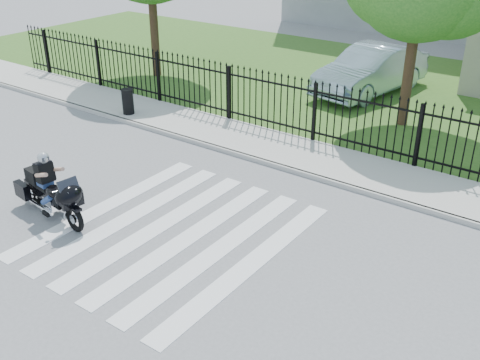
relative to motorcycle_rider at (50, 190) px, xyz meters
The scene contains 9 objects.
ground 2.90m from the motorcycle_rider, 20.94° to the left, with size 120.00×120.00×0.00m, color slate.
crosswalk 2.90m from the motorcycle_rider, 20.94° to the left, with size 5.00×5.50×0.01m, color silver, non-canonical shape.
sidewalk 6.59m from the motorcycle_rider, 66.28° to the left, with size 40.00×2.00×0.12m, color #ADAAA3.
curb 5.69m from the motorcycle_rider, 62.20° to the left, with size 40.00×0.12×0.12m, color #ADAAA3.
grass_strip 13.29m from the motorcycle_rider, 78.52° to the left, with size 40.00×12.00×0.02m, color #335C1F.
iron_fence 7.50m from the motorcycle_rider, 69.35° to the left, with size 26.00×0.04×1.80m.
motorcycle_rider is the anchor object (origin of this frame).
parked_car 12.52m from the motorcycle_rider, 80.95° to the left, with size 1.75×5.03×1.66m, color #98B0BF.
litter_bin 6.35m from the motorcycle_rider, 120.84° to the left, with size 0.36×0.36×0.82m, color black.
Camera 1 is at (7.09, -7.35, 6.30)m, focal length 42.00 mm.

